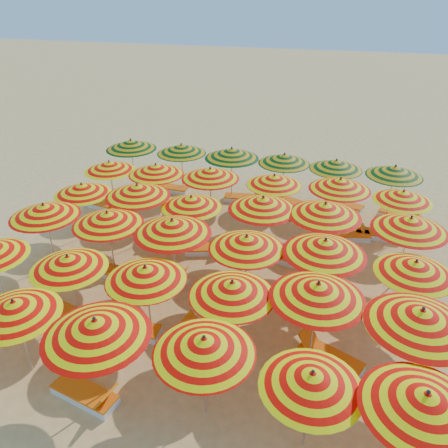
{
  "coord_description": "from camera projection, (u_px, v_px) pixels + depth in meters",
  "views": [
    {
      "loc": [
        3.52,
        -12.06,
        8.8
      ],
      "look_at": [
        0.0,
        0.5,
        1.6
      ],
      "focal_mm": 35.0,
      "sensor_mm": 36.0,
      "label": 1
    }
  ],
  "objects": [
    {
      "name": "umbrella_35",
      "position": [
        395.0,
        171.0,
        17.69
      ],
      "size": [
        2.9,
        2.9,
        2.43
      ],
      "color": "silver",
      "rests_on": "ground"
    },
    {
      "name": "umbrella_26",
      "position": [
        210.0,
        174.0,
        17.37
      ],
      "size": [
        3.07,
        3.07,
        2.46
      ],
      "color": "silver",
      "rests_on": "ground"
    },
    {
      "name": "lounger_2",
      "position": [
        61.0,
        311.0,
        13.14
      ],
      "size": [
        1.82,
        1.01,
        0.69
      ],
      "rotation": [
        0.0,
        0.0,
        2.88
      ],
      "color": "white",
      "rests_on": "ground"
    },
    {
      "name": "umbrella_21",
      "position": [
        263.0,
        204.0,
        14.85
      ],
      "size": [
        2.92,
        2.92,
        2.54
      ],
      "color": "silver",
      "rests_on": "ground"
    },
    {
      "name": "lounger_12",
      "position": [
        304.0,
        262.0,
        15.44
      ],
      "size": [
        1.8,
        0.83,
        0.69
      ],
      "rotation": [
        0.0,
        0.0,
        -0.15
      ],
      "color": "white",
      "rests_on": "ground"
    },
    {
      "name": "umbrella_14",
      "position": [
        172.0,
        227.0,
        13.38
      ],
      "size": [
        3.0,
        3.0,
        2.57
      ],
      "color": "silver",
      "rests_on": "ground"
    },
    {
      "name": "lounger_10",
      "position": [
        206.0,
        249.0,
        16.23
      ],
      "size": [
        1.83,
        1.1,
        0.69
      ],
      "rotation": [
        0.0,
        0.0,
        3.47
      ],
      "color": "white",
      "rests_on": "ground"
    },
    {
      "name": "ground",
      "position": [
        220.0,
        271.0,
        15.25
      ],
      "size": [
        120.0,
        120.0,
        0.0
      ],
      "primitive_type": "plane",
      "color": "#F5BD6C",
      "rests_on": "ground"
    },
    {
      "name": "umbrella_23",
      "position": [
        410.0,
        224.0,
        13.65
      ],
      "size": [
        2.96,
        2.96,
        2.51
      ],
      "color": "silver",
      "rests_on": "ground"
    },
    {
      "name": "umbrella_2",
      "position": [
        96.0,
        328.0,
        9.47
      ],
      "size": [
        3.05,
        3.05,
        2.55
      ],
      "color": "silver",
      "rests_on": "ground"
    },
    {
      "name": "umbrella_33",
      "position": [
        284.0,
        159.0,
        18.98
      ],
      "size": [
        2.45,
        2.45,
        2.41
      ],
      "color": "silver",
      "rests_on": "ground"
    },
    {
      "name": "beachgoer_a",
      "position": [
        172.0,
        222.0,
        16.94
      ],
      "size": [
        0.54,
        0.59,
        1.35
      ],
      "primitive_type": "imported",
      "rotation": [
        0.0,
        0.0,
        2.15
      ],
      "color": "tan",
      "rests_on": "ground"
    },
    {
      "name": "lounger_19",
      "position": [
        343.0,
        205.0,
        19.46
      ],
      "size": [
        1.83,
        1.12,
        0.69
      ],
      "rotation": [
        0.0,
        0.0,
        2.81
      ],
      "color": "white",
      "rests_on": "ground"
    },
    {
      "name": "lounger_6",
      "position": [
        69.0,
        264.0,
        15.33
      ],
      "size": [
        1.79,
        0.78,
        0.69
      ],
      "rotation": [
        0.0,
        0.0,
        0.12
      ],
      "color": "white",
      "rests_on": "ground"
    },
    {
      "name": "umbrella_34",
      "position": [
        336.0,
        165.0,
        18.44
      ],
      "size": [
        2.71,
        2.71,
        2.38
      ],
      "color": "silver",
      "rests_on": "ground"
    },
    {
      "name": "lounger_8",
      "position": [
        164.0,
        276.0,
        14.69
      ],
      "size": [
        1.82,
        1.0,
        0.69
      ],
      "rotation": [
        0.0,
        0.0,
        -0.25
      ],
      "color": "white",
      "rests_on": "ground"
    },
    {
      "name": "lounger_13",
      "position": [
        103.0,
        205.0,
        19.44
      ],
      "size": [
        1.81,
        0.9,
        0.69
      ],
      "rotation": [
        0.0,
        0.0,
        -0.19
      ],
      "color": "white",
      "rests_on": "ground"
    },
    {
      "name": "umbrella_3",
      "position": [
        204.0,
        345.0,
        9.21
      ],
      "size": [
        2.42,
        2.42,
        2.38
      ],
      "color": "silver",
      "rests_on": "ground"
    },
    {
      "name": "lounger_0",
      "position": [
        86.0,
        394.0,
        10.47
      ],
      "size": [
        1.81,
        0.93,
        0.69
      ],
      "rotation": [
        0.0,
        0.0,
        -0.21
      ],
      "color": "white",
      "rests_on": "ground"
    },
    {
      "name": "lounger_11",
      "position": [
        246.0,
        250.0,
        16.15
      ],
      "size": [
        1.77,
        0.69,
        0.69
      ],
      "rotation": [
        0.0,
        0.0,
        3.21
      ],
      "color": "white",
      "rests_on": "ground"
    },
    {
      "name": "umbrella_20",
      "position": [
        191.0,
        202.0,
        15.4
      ],
      "size": [
        2.79,
        2.79,
        2.32
      ],
      "color": "silver",
      "rests_on": "ground"
    },
    {
      "name": "umbrella_11",
      "position": [
        421.0,
        318.0,
        9.69
      ],
      "size": [
        2.81,
        2.81,
        2.6
      ],
      "color": "silver",
      "rests_on": "ground"
    },
    {
      "name": "umbrella_13",
      "position": [
        108.0,
        218.0,
        14.08
      ],
      "size": [
        2.47,
        2.47,
        2.45
      ],
      "color": "silver",
      "rests_on": "ground"
    },
    {
      "name": "umbrella_31",
      "position": [
        181.0,
        149.0,
        20.1
      ],
      "size": [
        2.49,
        2.49,
        2.41
      ],
      "color": "silver",
      "rests_on": "ground"
    },
    {
      "name": "umbrella_17",
      "position": [
        415.0,
        268.0,
        11.86
      ],
      "size": [
        2.7,
        2.7,
        2.31
      ],
      "color": "silver",
      "rests_on": "ground"
    },
    {
      "name": "lounger_7",
      "position": [
        128.0,
        275.0,
        14.74
      ],
      "size": [
        1.78,
        0.75,
        0.69
      ],
      "rotation": [
        0.0,
        0.0,
        -0.1
      ],
      "color": "white",
      "rests_on": "ground"
    },
    {
      "name": "umbrella_19",
      "position": [
        137.0,
        191.0,
        15.83
      ],
      "size": [
        2.9,
        2.9,
        2.52
      ],
      "color": "silver",
      "rests_on": "ground"
    },
    {
      "name": "umbrella_27",
      "position": [
        274.0,
        180.0,
        17.09
      ],
      "size": [
        2.76,
        2.76,
        2.33
      ],
      "color": "silver",
      "rests_on": "ground"
    },
    {
      "name": "umbrella_4",
      "position": [
        312.0,
        380.0,
        8.57
      ],
      "size": [
        2.44,
        2.44,
        2.24
      ],
      "color": "silver",
      "rests_on": "ground"
    },
    {
      "name": "umbrella_28",
      "position": [
        340.0,
        184.0,
        16.42
      ],
      "size": [
        2.46,
        2.46,
        2.48
      ],
      "color": "silver",
      "rests_on": "ground"
    },
    {
      "name": "umbrella_29",
      "position": [
        403.0,
        196.0,
        15.96
      ],
      "size": [
        2.79,
        2.79,
        2.26
      ],
      "color": "silver",
      "rests_on": "ground"
    },
    {
      "name": "umbrella_5",
      "position": [
        425.0,
        402.0,
        7.86
      ],
      "size": [
        2.43,
        2.43,
        2.49
      ],
      "color": "silver",
      "rests_on": "ground"
    },
    {
      "name": "umbrella_8",
      "position": [
        146.0,
        273.0,
        11.56
      ],
      "size": [
        2.51,
        2.51,
        2.35
      ],
      "color": "silver",
      "rests_on": "ground"
    },
    {
      "name": "lounger_14",
      "position": [
        346.0,
        235.0,
        17.1
      ],
      "size": [
        1.82,
        0.94,
        0.69
      ],
      "rotation": [
        0.0,
        0.0,
        3.36
      ],
      "color": "white",
      "rests_on": "ground"
    },
    {
      "name": "umbrella_16",
      "position": [
        325.0,
        247.0,
        12.38
      ],
      "size": [
        2.79,
        2.79,
        2.56
      ],
      "color": "silver",
      "rests_on": "ground"
    },
    {
      "name": "umbrella_32",
      "position": [
        232.0,
        153.0,
        19.22
      ],
      "size": [
        2.83,
        2.83,
        2.55
      ],
      "color": "silver",
      "rests_on": "ground"
    },
    {
      "name": "umbrella_15",
      "position": [
        247.0,
        242.0,
        12.83
      ],
      "size": [
        2.71,
        2.71,
        2.41
      ],
      "color": "silver",
      "rests_on": "ground"
    },
    {
      "name": "lounger_3",
      "position": [
        129.0,
        329.0,
        12.44
      ],
      "size": [
        1.76,
        0.68,
        0.69
      ],
      "rotation": [
        0.0,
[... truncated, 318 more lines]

